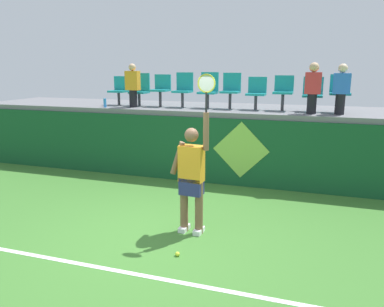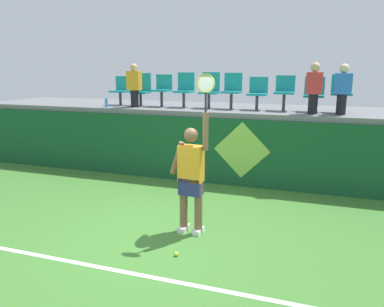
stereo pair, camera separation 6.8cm
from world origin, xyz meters
name	(u,v)px [view 2 (the right image)]	position (x,y,z in m)	size (l,w,h in m)	color
ground_plane	(157,237)	(0.00, 0.00, 0.00)	(40.00, 40.00, 0.00)	#3D752D
court_back_wall	(211,150)	(0.00, 3.11, 0.76)	(13.38, 0.20, 1.53)	#144C28
spectator_platform	(224,109)	(0.00, 4.27, 1.59)	(13.38, 2.41, 0.12)	slate
court_baseline_stripe	(123,272)	(0.00, -1.10, 0.00)	(12.04, 0.08, 0.01)	white
tennis_player	(191,175)	(0.46, 0.37, 0.97)	(0.75, 0.29, 2.55)	white
tennis_ball	(176,254)	(0.52, -0.47, 0.03)	(0.07, 0.07, 0.07)	#D1E533
water_bottle	(106,103)	(-2.80, 3.27, 1.76)	(0.07, 0.07, 0.22)	#338CE5
stadium_chair_0	(121,89)	(-2.74, 3.95, 2.07)	(0.44, 0.42, 0.76)	#38383D
stadium_chair_1	(142,89)	(-2.14, 3.96, 2.09)	(0.44, 0.42, 0.84)	#38383D
stadium_chair_2	(163,88)	(-1.55, 3.95, 2.12)	(0.44, 0.42, 0.81)	#38383D
stadium_chair_3	(185,88)	(-0.94, 3.96, 2.13)	(0.44, 0.42, 0.86)	#38383D
stadium_chair_4	(210,89)	(-0.28, 3.96, 2.12)	(0.44, 0.42, 0.87)	#38383D
stadium_chair_5	(232,89)	(0.28, 3.96, 2.13)	(0.44, 0.42, 0.86)	#38383D
stadium_chair_6	(258,92)	(0.90, 3.95, 2.08)	(0.44, 0.42, 0.77)	#38383D
stadium_chair_7	(285,90)	(1.52, 3.95, 2.12)	(0.44, 0.42, 0.81)	#38383D
stadium_chair_8	(314,93)	(2.17, 3.96, 2.08)	(0.44, 0.42, 0.78)	#38383D
stadium_chair_9	(341,91)	(2.75, 3.96, 2.13)	(0.44, 0.42, 0.84)	#38383D
spectator_0	(134,85)	(-2.14, 3.54, 2.21)	(0.34, 0.20, 1.08)	black
spectator_1	(314,87)	(2.17, 3.49, 2.22)	(0.34, 0.20, 1.09)	black
spectator_2	(343,88)	(2.75, 3.56, 2.21)	(0.34, 0.20, 1.07)	black
wall_signage_mount	(241,186)	(0.74, 3.01, 0.00)	(1.27, 0.01, 1.48)	#144C28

